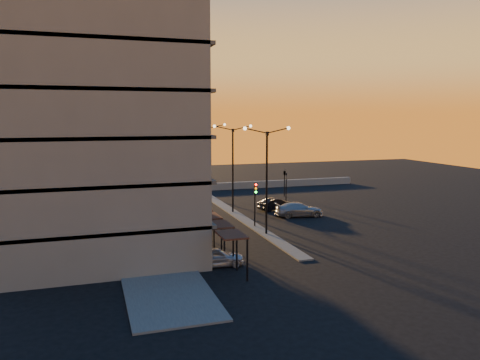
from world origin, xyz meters
name	(u,v)px	position (x,y,z in m)	size (l,w,h in m)	color
ground	(266,235)	(0.00, 0.00, 0.00)	(120.00, 120.00, 0.00)	black
sidewalk_west	(141,233)	(-10.50, 4.00, 0.06)	(5.00, 40.00, 0.12)	#4E4E4C
median	(233,212)	(0.00, 10.00, 0.06)	(1.20, 36.00, 0.12)	#4E4E4C
parapet	(213,187)	(2.00, 26.00, 0.50)	(44.00, 0.50, 1.00)	gray
building	(95,96)	(-14.00, 0.03, 11.91)	(14.35, 17.08, 25.00)	slate
streetlamp_near	(267,172)	(0.00, 0.00, 5.59)	(4.32, 0.32, 9.51)	black
streetlamp_mid	(233,161)	(0.00, 10.00, 5.59)	(4.32, 0.32, 9.51)	black
streetlamp_far	(210,154)	(0.00, 20.00, 5.59)	(4.32, 0.32, 9.51)	black
traffic_light_main	(255,197)	(0.00, 2.87, 2.89)	(0.28, 0.44, 4.25)	black
signal_east_a	(286,187)	(8.00, 14.00, 1.93)	(0.13, 0.16, 3.60)	black
signal_east_b	(285,173)	(9.50, 18.00, 3.10)	(0.42, 1.99, 3.60)	black
car_hatchback	(216,257)	(-6.50, -7.10, 0.66)	(1.57, 3.90, 1.33)	silver
car_sedan	(275,204)	(5.00, 10.07, 0.67)	(1.41, 4.04, 1.33)	black
car_wagon	(299,209)	(6.05, 6.16, 0.73)	(2.05, 5.04, 1.46)	#96999D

